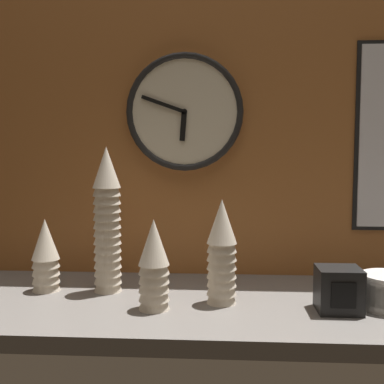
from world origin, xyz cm
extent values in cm
cube|color=slate|center=(0.00, 0.00, -2.00)|extent=(160.00, 56.00, 4.00)
cube|color=#A3602D|center=(0.00, 26.50, 52.50)|extent=(160.00, 3.00, 105.00)
cone|color=beige|center=(-56.40, 4.26, 5.62)|extent=(7.58, 7.58, 11.24)
cone|color=beige|center=(-56.40, 4.26, 7.82)|extent=(7.58, 7.58, 11.24)
cone|color=beige|center=(-56.40, 4.26, 10.01)|extent=(7.58, 7.58, 11.24)
cone|color=beige|center=(-56.40, 4.26, 12.21)|extent=(7.58, 7.58, 11.24)
cone|color=beige|center=(-56.40, 4.26, 14.40)|extent=(7.58, 7.58, 11.24)
cone|color=beige|center=(-39.20, 4.89, 5.62)|extent=(7.58, 7.58, 11.24)
cone|color=beige|center=(-39.20, 4.89, 7.82)|extent=(7.58, 7.58, 11.24)
cone|color=beige|center=(-39.20, 4.89, 10.01)|extent=(7.58, 7.58, 11.24)
cone|color=beige|center=(-39.20, 4.89, 12.21)|extent=(7.58, 7.58, 11.24)
cone|color=beige|center=(-39.20, 4.89, 14.40)|extent=(7.58, 7.58, 11.24)
cone|color=beige|center=(-39.20, 4.89, 16.60)|extent=(7.58, 7.58, 11.24)
cone|color=beige|center=(-39.20, 4.89, 18.79)|extent=(7.58, 7.58, 11.24)
cone|color=beige|center=(-39.20, 4.89, 20.99)|extent=(7.58, 7.58, 11.24)
cone|color=beige|center=(-39.20, 4.89, 23.19)|extent=(7.58, 7.58, 11.24)
cone|color=beige|center=(-39.20, 4.89, 25.38)|extent=(7.58, 7.58, 11.24)
cone|color=beige|center=(-39.20, 4.89, 27.58)|extent=(7.58, 7.58, 11.24)
cone|color=beige|center=(-39.20, 4.89, 29.77)|extent=(7.58, 7.58, 11.24)
cone|color=beige|center=(-39.20, 4.89, 31.97)|extent=(7.58, 7.58, 11.24)
cone|color=beige|center=(-39.20, 4.89, 34.16)|extent=(7.58, 7.58, 11.24)
cone|color=beige|center=(-24.39, -9.37, 5.62)|extent=(7.58, 7.58, 11.24)
cone|color=beige|center=(-24.39, -9.37, 7.82)|extent=(7.58, 7.58, 11.24)
cone|color=beige|center=(-24.39, -9.37, 10.01)|extent=(7.58, 7.58, 11.24)
cone|color=beige|center=(-24.39, -9.37, 12.21)|extent=(7.58, 7.58, 11.24)
cone|color=beige|center=(-24.39, -9.37, 14.40)|extent=(7.58, 7.58, 11.24)
cone|color=beige|center=(-24.39, -9.37, 16.60)|extent=(7.58, 7.58, 11.24)
cone|color=beige|center=(-7.98, -3.62, 5.62)|extent=(7.58, 7.58, 11.24)
cone|color=beige|center=(-7.98, -3.62, 7.82)|extent=(7.58, 7.58, 11.24)
cone|color=beige|center=(-7.98, -3.62, 10.01)|extent=(7.58, 7.58, 11.24)
cone|color=beige|center=(-7.98, -3.62, 12.21)|extent=(7.58, 7.58, 11.24)
cone|color=beige|center=(-7.98, -3.62, 14.40)|extent=(7.58, 7.58, 11.24)
cone|color=beige|center=(-7.98, -3.62, 16.60)|extent=(7.58, 7.58, 11.24)
cone|color=beige|center=(-7.98, -3.62, 18.79)|extent=(7.58, 7.58, 11.24)
cone|color=beige|center=(-7.98, -3.62, 20.99)|extent=(7.58, 7.58, 11.24)
cylinder|color=beige|center=(-19.46, 23.90, 50.26)|extent=(35.07, 1.80, 35.07)
torus|color=black|center=(-19.46, 23.09, 50.26)|extent=(35.65, 1.98, 35.65)
cube|color=black|center=(-19.80, 22.60, 45.89)|extent=(2.26, 0.60, 8.86)
cube|color=black|center=(-25.90, 22.60, 52.56)|extent=(13.25, 0.60, 5.64)
cylinder|color=black|center=(-19.46, 22.60, 50.26)|extent=(1.75, 0.60, 1.75)
cube|color=black|center=(20.18, -7.98, 5.33)|extent=(10.36, 9.55, 10.66)
cube|color=black|center=(20.18, -12.96, 5.33)|extent=(5.70, 0.40, 5.97)
camera|label=1|loc=(-7.91, -123.12, 38.86)|focal=45.00mm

